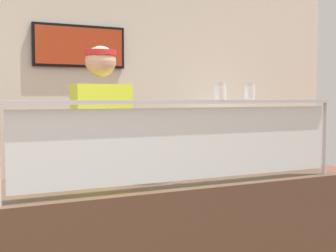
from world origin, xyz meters
The scene contains 9 objects.
shop_rear_unit centered at (1.03, 2.55, 1.36)m, with size 6.45×0.13×2.70m.
sneeze_guard centered at (1.02, 0.06, 1.23)m, with size 1.87×0.06×0.45m.
pizza_tray centered at (0.94, 0.39, 0.97)m, with size 0.40×0.40×0.04m.
pizza_server centered at (0.94, 0.37, 0.99)m, with size 0.07×0.28×0.01m, color #ADAFB7.
parmesan_shaker centered at (1.21, 0.06, 1.44)m, with size 0.06×0.06×0.09m.
pepper_flake_shaker centered at (1.40, 0.06, 1.44)m, with size 0.06×0.06×0.09m.
worker_figure centered at (0.87, 1.02, 1.01)m, with size 0.41×0.50×1.76m.
prep_shelf centered at (2.64, 2.06, 0.43)m, with size 0.70×0.55×0.87m, color #B7BABF.
pizza_box_stack centered at (2.63, 2.06, 0.96)m, with size 0.45×0.43×0.18m.
Camera 1 is at (-0.09, -1.98, 1.41)m, focal length 48.89 mm.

